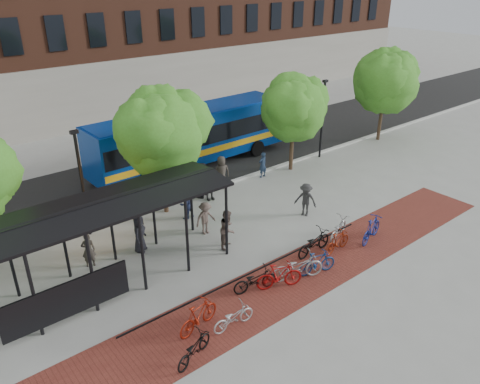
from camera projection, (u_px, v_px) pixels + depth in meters
ground at (252, 218)px, 23.63m from camera, size 160.00×160.00×0.00m
asphalt_street at (169, 170)px, 29.23m from camera, size 160.00×8.00×0.01m
curb at (206, 190)px, 26.40m from camera, size 160.00×0.25×0.12m
brick_strip at (294, 278)px, 18.98m from camera, size 24.00×3.00×0.01m
bike_rack_rail at (255, 280)px, 18.88m from camera, size 12.00×0.05×0.95m
bus_shelter at (94, 218)px, 17.38m from camera, size 10.60×3.07×3.60m
tree_b at (161, 128)px, 22.40m from camera, size 5.15×4.20×6.47m
tree_c at (294, 105)px, 27.68m from camera, size 4.66×3.80×5.92m
tree_d at (386, 78)px, 32.62m from camera, size 5.39×4.40×6.55m
lamp_post_left at (82, 181)px, 20.99m from camera, size 0.35×0.20×5.12m
lamp_post_right at (322, 117)px, 30.08m from camera, size 0.35×0.20×5.12m
bus at (191, 134)px, 29.10m from camera, size 13.30×3.37×3.58m
bike_0 at (194, 348)px, 14.86m from camera, size 1.81×1.16×0.90m
bike_1 at (198, 316)px, 16.09m from camera, size 1.92×0.92×1.11m
bike_2 at (233, 317)px, 16.22m from camera, size 1.69×0.66×0.87m
bike_4 at (255, 280)px, 18.08m from camera, size 1.93×1.08×0.96m
bike_5 at (279, 276)px, 18.20m from camera, size 1.93×1.23×1.13m
bike_6 at (298, 267)px, 18.73m from camera, size 2.29×1.52×1.14m
bike_7 at (317, 263)px, 19.08m from camera, size 1.79×0.95×1.03m
bike_8 at (314, 243)px, 20.45m from camera, size 2.09×0.85×1.08m
bike_9 at (337, 242)px, 20.61m from camera, size 1.67×0.56×0.99m
bike_10 at (338, 229)px, 21.64m from camera, size 2.00×1.25×0.99m
bike_11 at (372, 229)px, 21.40m from camera, size 2.04×1.04×1.18m
pedestrian_0 at (139, 234)px, 20.48m from camera, size 1.00×0.98×1.74m
pedestrian_1 at (88, 250)px, 19.47m from camera, size 0.66×0.55×1.55m
pedestrian_2 at (186, 203)px, 23.27m from camera, size 0.88×0.73×1.62m
pedestrian_3 at (205, 218)px, 21.88m from camera, size 1.06×0.61×1.63m
pedestrian_4 at (209, 184)px, 25.09m from camera, size 1.12×0.64×1.80m
pedestrian_5 at (202, 180)px, 25.41m from camera, size 1.91×1.32×1.98m
pedestrian_6 at (222, 172)px, 26.43m from camera, size 1.09×0.90×1.91m
pedestrian_7 at (263, 165)px, 27.91m from camera, size 0.60×0.42×1.58m
pedestrian_8 at (228, 229)px, 20.78m from camera, size 1.13×1.08×1.83m
pedestrian_9 at (306, 200)px, 23.49m from camera, size 1.10×1.30×1.75m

